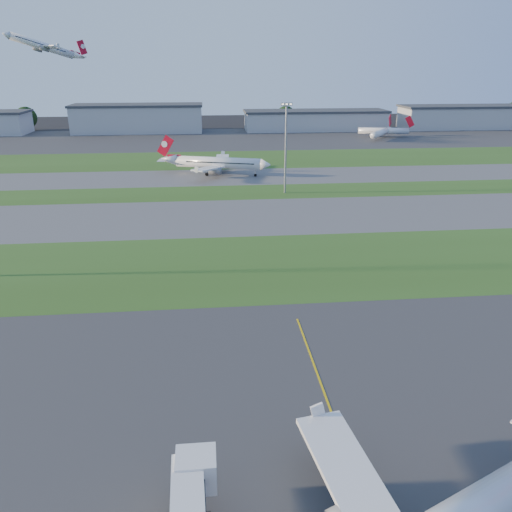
{
  "coord_description": "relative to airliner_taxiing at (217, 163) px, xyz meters",
  "views": [
    {
      "loc": [
        -7.67,
        -35.62,
        35.97
      ],
      "look_at": [
        -0.37,
        38.97,
        7.0
      ],
      "focal_mm": 35.0,
      "sensor_mm": 36.0,
      "label": 1
    }
  ],
  "objects": [
    {
      "name": "ground",
      "position": [
        4.18,
        -136.09,
        -4.08
      ],
      "size": [
        700.0,
        700.0,
        0.0
      ],
      "primitive_type": "plane",
      "color": "black",
      "rests_on": "ground"
    },
    {
      "name": "apron_near",
      "position": [
        4.18,
        -136.09,
        -4.08
      ],
      "size": [
        300.0,
        70.0,
        0.01
      ],
      "primitive_type": "cube",
      "color": "#333335",
      "rests_on": "ground"
    },
    {
      "name": "grass_strip_a",
      "position": [
        4.18,
        -84.09,
        -4.08
      ],
      "size": [
        300.0,
        34.0,
        0.01
      ],
      "primitive_type": "cube",
      "color": "#2F501A",
      "rests_on": "ground"
    },
    {
      "name": "taxiway_a",
      "position": [
        4.18,
        -51.09,
        -4.08
      ],
      "size": [
        300.0,
        32.0,
        0.01
      ],
      "primitive_type": "cube",
      "color": "#515154",
      "rests_on": "ground"
    },
    {
      "name": "grass_strip_b",
      "position": [
        4.18,
        -26.09,
        -4.08
      ],
      "size": [
        300.0,
        18.0,
        0.01
      ],
      "primitive_type": "cube",
      "color": "#2F501A",
      "rests_on": "ground"
    },
    {
      "name": "taxiway_b",
      "position": [
        4.18,
        -4.09,
        -4.08
      ],
      "size": [
        300.0,
        26.0,
        0.01
      ],
      "primitive_type": "cube",
      "color": "#515154",
      "rests_on": "ground"
    },
    {
      "name": "grass_strip_c",
      "position": [
        4.18,
        28.91,
        -4.08
      ],
      "size": [
        300.0,
        40.0,
        0.01
      ],
      "primitive_type": "cube",
      "color": "#2F501A",
      "rests_on": "ground"
    },
    {
      "name": "apron_far",
      "position": [
        4.18,
        88.91,
        -4.08
      ],
      "size": [
        400.0,
        80.0,
        0.01
      ],
      "primitive_type": "cube",
      "color": "#333335",
      "rests_on": "ground"
    },
    {
      "name": "yellow_line",
      "position": [
        9.18,
        -136.09,
        -4.08
      ],
      "size": [
        0.25,
        60.0,
        0.02
      ],
      "primitive_type": "cube",
      "color": "gold",
      "rests_on": "ground"
    },
    {
      "name": "airliner_taxiing",
      "position": [
        0.0,
        0.0,
        0.0
      ],
      "size": [
        36.04,
        30.39,
        11.63
      ],
      "rotation": [
        0.0,
        0.0,
        2.83
      ],
      "color": "white",
      "rests_on": "ground"
    },
    {
      "name": "airliner_departing",
      "position": [
        -75.54,
        80.82,
        39.3
      ],
      "size": [
        29.97,
        25.88,
        10.68
      ],
      "rotation": [
        0.0,
        0.0,
        0.56
      ],
      "color": "white"
    },
    {
      "name": "mini_jet_near",
      "position": [
        85.38,
        79.88,
        -0.8
      ],
      "size": [
        18.55,
        23.92,
        9.48
      ],
      "rotation": [
        0.0,
        0.0,
        0.93
      ],
      "color": "white",
      "rests_on": "ground"
    },
    {
      "name": "mini_jet_far",
      "position": [
        88.93,
        86.58,
        -0.8
      ],
      "size": [
        28.49,
        7.37,
        9.48
      ],
      "rotation": [
        0.0,
        0.0,
        -0.16
      ],
      "color": "white",
      "rests_on": "ground"
    },
    {
      "name": "light_mast_centre",
      "position": [
        19.18,
        -28.09,
        10.73
      ],
      "size": [
        3.2,
        0.7,
        25.8
      ],
      "color": "gray",
      "rests_on": "ground"
    },
    {
      "name": "hangar_west",
      "position": [
        -40.82,
        118.91,
        3.55
      ],
      "size": [
        71.4,
        23.0,
        15.2
      ],
      "color": "#A8AAB1",
      "rests_on": "ground"
    },
    {
      "name": "hangar_east",
      "position": [
        59.18,
        118.91,
        1.55
      ],
      "size": [
        81.6,
        23.0,
        11.2
      ],
      "color": "#A8AAB1",
      "rests_on": "ground"
    },
    {
      "name": "hangar_far_east",
      "position": [
        159.18,
        118.91,
        2.55
      ],
      "size": [
        96.9,
        23.0,
        13.2
      ],
      "color": "#A8AAB1",
      "rests_on": "ground"
    },
    {
      "name": "tree_west",
      "position": [
        -105.82,
        133.91,
        3.06
      ],
      "size": [
        12.1,
        12.1,
        13.2
      ],
      "color": "black",
      "rests_on": "ground"
    },
    {
      "name": "tree_mid_west",
      "position": [
        -15.82,
        129.91,
        1.75
      ],
      "size": [
        9.9,
        9.9,
        10.8
      ],
      "color": "black",
      "rests_on": "ground"
    },
    {
      "name": "tree_mid_east",
      "position": [
        44.18,
        132.91,
        2.73
      ],
      "size": [
        11.55,
        11.55,
        12.6
      ],
      "color": "black",
      "rests_on": "ground"
    },
    {
      "name": "tree_east",
      "position": [
        119.18,
        130.91,
        2.08
      ],
      "size": [
        10.45,
        10.45,
        11.4
      ],
      "color": "black",
      "rests_on": "ground"
    }
  ]
}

